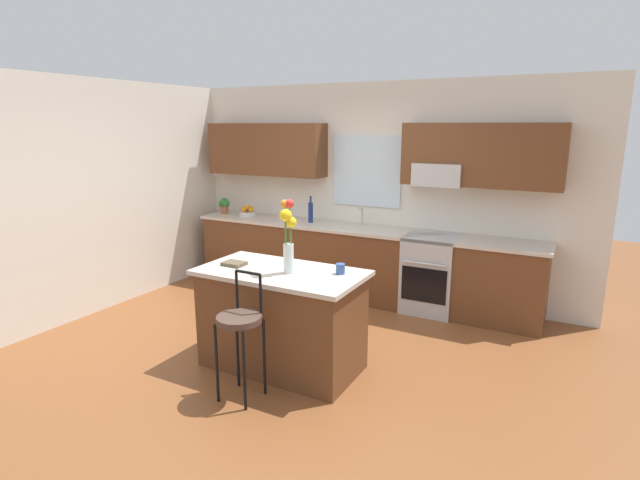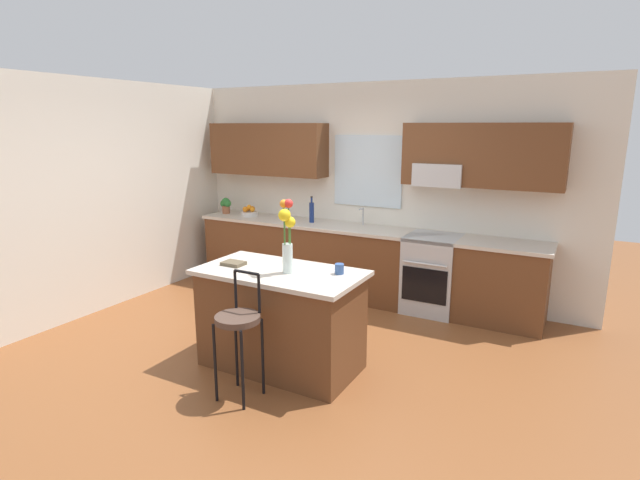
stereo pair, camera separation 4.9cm
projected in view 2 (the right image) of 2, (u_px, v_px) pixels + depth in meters
ground_plane at (286, 346)px, 4.96m from camera, size 14.00×14.00×0.00m
wall_left at (123, 193)px, 6.11m from camera, size 0.12×4.60×2.70m
back_wall_assembly at (369, 178)px, 6.31m from camera, size 5.60×0.50×2.70m
counter_run at (357, 262)px, 6.31m from camera, size 4.56×0.64×0.92m
sink_faucet at (363, 215)px, 6.29m from camera, size 0.02×0.13×0.23m
oven_range at (432, 274)px, 5.83m from camera, size 0.60×0.64×0.92m
kitchen_island at (281, 319)px, 4.46m from camera, size 1.48×0.79×0.92m
bar_stool_near at (238, 324)px, 3.90m from camera, size 0.36×0.36×1.04m
flower_vase at (287, 233)px, 4.20m from camera, size 0.15×0.15×0.65m
mug_ceramic at (339, 269)px, 4.25m from camera, size 0.08×0.08×0.09m
cookbook at (234, 263)px, 4.52m from camera, size 0.20×0.15×0.03m
fruit_bowl_oranges at (249, 212)px, 6.98m from camera, size 0.24×0.24×0.16m
bottle_olive_oil at (312, 212)px, 6.48m from camera, size 0.06×0.06×0.35m
potted_plant_small at (226, 204)px, 7.16m from camera, size 0.19×0.13×0.23m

